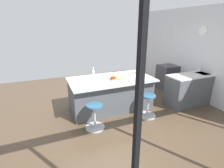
{
  "coord_description": "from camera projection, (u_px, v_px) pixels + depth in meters",
  "views": [
    {
      "loc": [
        1.58,
        3.91,
        2.23
      ],
      "look_at": [
        -0.04,
        -0.0,
        0.75
      ],
      "focal_mm": 27.47,
      "sensor_mm": 36.0,
      "label": 1
    }
  ],
  "objects": [
    {
      "name": "cutting_board",
      "position": [
        116.0,
        79.0,
        4.47
      ],
      "size": [
        0.36,
        0.24,
        0.02
      ],
      "primitive_type": "cube",
      "color": "tan",
      "rests_on": "kitchen_island"
    },
    {
      "name": "oven_range",
      "position": [
        167.0,
        77.0,
        6.16
      ],
      "size": [
        0.6,
        0.61,
        0.86
      ],
      "color": "#38383D",
      "rests_on": "ground_plane"
    },
    {
      "name": "apple_yellow",
      "position": [
        114.0,
        76.0,
        4.51
      ],
      "size": [
        0.08,
        0.08,
        0.08
      ],
      "primitive_type": "sphere",
      "color": "gold",
      "rests_on": "cutting_board"
    },
    {
      "name": "interior_partition_left",
      "position": [
        196.0,
        54.0,
        5.3
      ],
      "size": [
        0.15,
        5.59,
        2.73
      ],
      "color": "silver",
      "rests_on": "ground_plane"
    },
    {
      "name": "apple_green",
      "position": [
        116.0,
        77.0,
        4.42
      ],
      "size": [
        0.08,
        0.08,
        0.08
      ],
      "primitive_type": "sphere",
      "color": "#609E2D",
      "rests_on": "cutting_board"
    },
    {
      "name": "fruit_bowl",
      "position": [
        133.0,
        74.0,
        4.77
      ],
      "size": [
        0.22,
        0.22,
        0.07
      ],
      "color": "silver",
      "rests_on": "kitchen_island"
    },
    {
      "name": "stool_by_window",
      "position": [
        148.0,
        106.0,
        4.31
      ],
      "size": [
        0.44,
        0.44,
        0.58
      ],
      "color": "#B7B7BC",
      "rests_on": "ground_plane"
    },
    {
      "name": "window_panel_rear",
      "position": [
        210.0,
        103.0,
        1.81
      ],
      "size": [
        5.71,
        0.12,
        2.73
      ],
      "color": "silver",
      "rests_on": "ground_plane"
    },
    {
      "name": "stool_middle",
      "position": [
        95.0,
        117.0,
        3.81
      ],
      "size": [
        0.44,
        0.44,
        0.58
      ],
      "color": "#B7B7BC",
      "rests_on": "ground_plane"
    },
    {
      "name": "apple_red",
      "position": [
        112.0,
        78.0,
        4.37
      ],
      "size": [
        0.08,
        0.08,
        0.08
      ],
      "primitive_type": "sphere",
      "color": "red",
      "rests_on": "cutting_board"
    },
    {
      "name": "ground_plane",
      "position": [
        111.0,
        110.0,
        4.72
      ],
      "size": [
        7.43,
        7.43,
        0.0
      ],
      "primitive_type": "plane",
      "color": "brown"
    },
    {
      "name": "water_bottle",
      "position": [
        93.0,
        74.0,
        4.45
      ],
      "size": [
        0.06,
        0.06,
        0.31
      ],
      "color": "silver",
      "rests_on": "kitchen_island"
    },
    {
      "name": "kitchen_island",
      "position": [
        111.0,
        93.0,
        4.68
      ],
      "size": [
        2.2,
        1.18,
        0.88
      ],
      "color": "#4C5156",
      "rests_on": "ground_plane"
    },
    {
      "name": "sink_cabinet",
      "position": [
        196.0,
        88.0,
        5.02
      ],
      "size": [
        1.88,
        0.6,
        1.17
      ],
      "color": "#4C5156",
      "rests_on": "ground_plane"
    }
  ]
}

